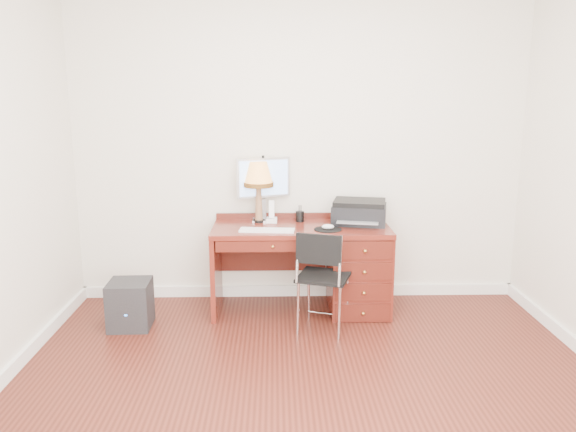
{
  "coord_description": "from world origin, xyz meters",
  "views": [
    {
      "loc": [
        -0.22,
        -3.24,
        1.85
      ],
      "look_at": [
        -0.11,
        1.2,
        0.88
      ],
      "focal_mm": 35.0,
      "sensor_mm": 36.0,
      "label": 1
    }
  ],
  "objects_px": {
    "phone": "(272,216)",
    "equipment_box": "(130,304)",
    "printer": "(359,212)",
    "leg_lamp": "(258,178)",
    "desk": "(338,264)",
    "chair": "(325,271)",
    "monitor": "(264,181)"
  },
  "relations": [
    {
      "from": "monitor",
      "to": "phone",
      "type": "relative_size",
      "value": 2.84
    },
    {
      "from": "leg_lamp",
      "to": "equipment_box",
      "type": "xyz_separation_m",
      "value": [
        -1.03,
        -0.52,
        -0.95
      ]
    },
    {
      "from": "chair",
      "to": "equipment_box",
      "type": "distance_m",
      "value": 1.59
    },
    {
      "from": "printer",
      "to": "equipment_box",
      "type": "height_order",
      "value": "printer"
    },
    {
      "from": "chair",
      "to": "equipment_box",
      "type": "xyz_separation_m",
      "value": [
        -1.56,
        0.13,
        -0.31
      ]
    },
    {
      "from": "monitor",
      "to": "chair",
      "type": "bearing_deg",
      "value": -75.93
    },
    {
      "from": "desk",
      "to": "chair",
      "type": "height_order",
      "value": "chair"
    },
    {
      "from": "monitor",
      "to": "phone",
      "type": "height_order",
      "value": "monitor"
    },
    {
      "from": "leg_lamp",
      "to": "chair",
      "type": "bearing_deg",
      "value": -50.88
    },
    {
      "from": "equipment_box",
      "to": "monitor",
      "type": "bearing_deg",
      "value": 26.8
    },
    {
      "from": "equipment_box",
      "to": "desk",
      "type": "bearing_deg",
      "value": 10.0
    },
    {
      "from": "phone",
      "to": "chair",
      "type": "bearing_deg",
      "value": -54.11
    },
    {
      "from": "leg_lamp",
      "to": "equipment_box",
      "type": "height_order",
      "value": "leg_lamp"
    },
    {
      "from": "leg_lamp",
      "to": "phone",
      "type": "bearing_deg",
      "value": -12.24
    },
    {
      "from": "desk",
      "to": "phone",
      "type": "height_order",
      "value": "phone"
    },
    {
      "from": "chair",
      "to": "equipment_box",
      "type": "height_order",
      "value": "chair"
    },
    {
      "from": "monitor",
      "to": "chair",
      "type": "relative_size",
      "value": 0.67
    },
    {
      "from": "desk",
      "to": "chair",
      "type": "bearing_deg",
      "value": -108.31
    },
    {
      "from": "monitor",
      "to": "printer",
      "type": "bearing_deg",
      "value": -28.84
    },
    {
      "from": "phone",
      "to": "printer",
      "type": "bearing_deg",
      "value": -0.87
    },
    {
      "from": "phone",
      "to": "equipment_box",
      "type": "height_order",
      "value": "phone"
    },
    {
      "from": "printer",
      "to": "chair",
      "type": "xyz_separation_m",
      "value": [
        -0.35,
        -0.58,
        -0.35
      ]
    },
    {
      "from": "desk",
      "to": "equipment_box",
      "type": "bearing_deg",
      "value": -168.46
    },
    {
      "from": "phone",
      "to": "equipment_box",
      "type": "distance_m",
      "value": 1.39
    },
    {
      "from": "printer",
      "to": "equipment_box",
      "type": "bearing_deg",
      "value": -154.51
    },
    {
      "from": "monitor",
      "to": "printer",
      "type": "distance_m",
      "value": 0.87
    },
    {
      "from": "monitor",
      "to": "chair",
      "type": "xyz_separation_m",
      "value": [
        0.48,
        -0.71,
        -0.6
      ]
    },
    {
      "from": "phone",
      "to": "equipment_box",
      "type": "xyz_separation_m",
      "value": [
        -1.14,
        -0.49,
        -0.62
      ]
    },
    {
      "from": "leg_lamp",
      "to": "chair",
      "type": "xyz_separation_m",
      "value": [
        0.53,
        -0.65,
        -0.64
      ]
    },
    {
      "from": "chair",
      "to": "equipment_box",
      "type": "bearing_deg",
      "value": -166.63
    },
    {
      "from": "printer",
      "to": "leg_lamp",
      "type": "relative_size",
      "value": 0.98
    },
    {
      "from": "monitor",
      "to": "equipment_box",
      "type": "distance_m",
      "value": 1.53
    }
  ]
}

